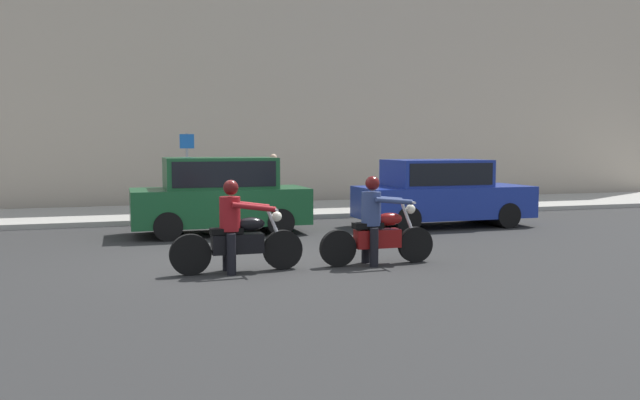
{
  "coord_description": "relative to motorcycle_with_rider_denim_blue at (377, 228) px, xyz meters",
  "views": [
    {
      "loc": [
        -2.09,
        -11.23,
        2.07
      ],
      "look_at": [
        1.17,
        -0.92,
        1.15
      ],
      "focal_mm": 35.66,
      "sensor_mm": 36.0,
      "label": 1
    }
  ],
  "objects": [
    {
      "name": "parked_hatchback_forest_green",
      "position": [
        -2.02,
        4.69,
        0.3
      ],
      "size": [
        4.07,
        1.76,
        1.8
      ],
      "color": "#164C28",
      "rests_on": "ground_plane"
    },
    {
      "name": "sidewalk_slab",
      "position": [
        -2.17,
        9.04,
        -0.57
      ],
      "size": [
        40.0,
        4.4,
        0.14
      ],
      "primitive_type": "cube",
      "color": "#99968E",
      "rests_on": "ground_plane"
    },
    {
      "name": "street_sign_post",
      "position": [
        -2.26,
        9.78,
        0.92
      ],
      "size": [
        0.44,
        0.08,
        2.32
      ],
      "color": "gray",
      "rests_on": "sidewalk_slab"
    },
    {
      "name": "ground_plane",
      "position": [
        -2.17,
        1.04,
        -0.64
      ],
      "size": [
        80.0,
        80.0,
        0.0
      ],
      "primitive_type": "plane",
      "color": "#292929"
    },
    {
      "name": "parked_sedan_cobalt_blue",
      "position": [
        3.59,
        4.37,
        0.24
      ],
      "size": [
        4.47,
        1.82,
        1.72
      ],
      "color": "navy",
      "rests_on": "ground_plane"
    },
    {
      "name": "building_facade",
      "position": [
        -2.17,
        12.44,
        4.99
      ],
      "size": [
        40.0,
        1.4,
        11.25
      ],
      "primitive_type": "cube",
      "color": "#B7A893",
      "rests_on": "ground_plane"
    },
    {
      "name": "motorcycle_with_rider_crimson",
      "position": [
        -2.45,
        0.05,
        -0.01
      ],
      "size": [
        2.2,
        0.7,
        1.52
      ],
      "color": "black",
      "rests_on": "ground_plane"
    },
    {
      "name": "pedestrian_bystander",
      "position": [
        0.11,
        8.21,
        0.49
      ],
      "size": [
        0.34,
        0.34,
        1.69
      ],
      "color": "black",
      "rests_on": "sidewalk_slab"
    },
    {
      "name": "motorcycle_with_rider_denim_blue",
      "position": [
        0.0,
        0.0,
        0.0
      ],
      "size": [
        2.09,
        0.7,
        1.55
      ],
      "color": "black",
      "rests_on": "ground_plane"
    }
  ]
}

